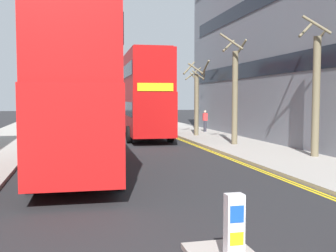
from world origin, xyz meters
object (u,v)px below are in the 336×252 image
(double_decker_bus_oncoming, at_px, (142,93))
(pedestrian_far, at_px, (205,121))
(double_decker_bus_away, at_px, (77,88))
(keep_left_bollard, at_px, (234,233))

(double_decker_bus_oncoming, xyz_separation_m, pedestrian_far, (5.16, 2.02, -2.04))
(double_decker_bus_away, bearing_deg, pedestrian_far, 55.53)
(keep_left_bollard, height_order, double_decker_bus_oncoming, double_decker_bus_oncoming)
(double_decker_bus_away, xyz_separation_m, double_decker_bus_oncoming, (4.41, 11.93, 0.00))
(double_decker_bus_away, relative_size, pedestrian_far, 6.71)
(keep_left_bollard, xyz_separation_m, double_decker_bus_oncoming, (2.17, 21.39, 2.42))
(double_decker_bus_away, distance_m, pedestrian_far, 17.04)
(keep_left_bollard, distance_m, double_decker_bus_oncoming, 21.64)
(keep_left_bollard, bearing_deg, double_decker_bus_away, 103.35)
(double_decker_bus_away, relative_size, double_decker_bus_oncoming, 1.00)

